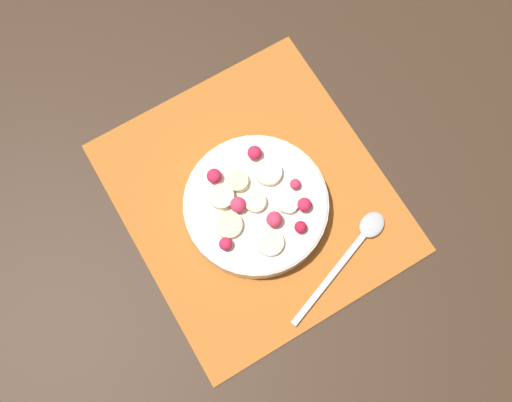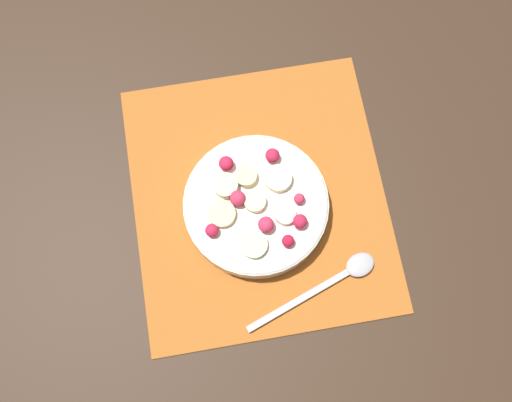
{
  "view_description": "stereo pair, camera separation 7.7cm",
  "coord_description": "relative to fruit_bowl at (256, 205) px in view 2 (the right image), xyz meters",
  "views": [
    {
      "loc": [
        0.2,
        -0.11,
        0.78
      ],
      "look_at": [
        0.02,
        -0.01,
        0.05
      ],
      "focal_mm": 40.0,
      "sensor_mm": 36.0,
      "label": 1
    },
    {
      "loc": [
        0.22,
        -0.04,
        0.78
      ],
      "look_at": [
        0.02,
        -0.01,
        0.05
      ],
      "focal_mm": 40.0,
      "sensor_mm": 36.0,
      "label": 2
    }
  ],
  "objects": [
    {
      "name": "ground_plane",
      "position": [
        -0.02,
        0.01,
        -0.03
      ],
      "size": [
        3.0,
        3.0,
        0.0
      ],
      "primitive_type": "plane",
      "color": "#382619"
    },
    {
      "name": "placemat",
      "position": [
        -0.02,
        0.01,
        -0.02
      ],
      "size": [
        0.39,
        0.36,
        0.01
      ],
      "color": "#B26023",
      "rests_on": "ground_plane"
    },
    {
      "name": "fruit_bowl",
      "position": [
        0.0,
        0.0,
        0.0
      ],
      "size": [
        0.2,
        0.2,
        0.05
      ],
      "color": "silver",
      "rests_on": "placemat"
    },
    {
      "name": "spoon",
      "position": [
        0.12,
        0.09,
        -0.02
      ],
      "size": [
        0.09,
        0.19,
        0.01
      ],
      "rotation": [
        0.0,
        0.0,
        1.92
      ],
      "color": "#B2B2B7",
      "rests_on": "placemat"
    }
  ]
}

